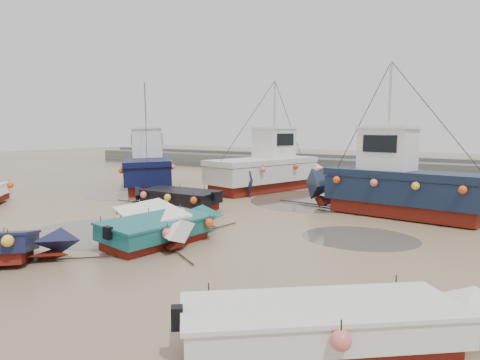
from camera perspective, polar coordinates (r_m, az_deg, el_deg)
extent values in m
plane|color=#9C835F|center=(16.33, -8.36, -6.34)|extent=(120.00, 120.00, 0.00)
cube|color=slate|center=(35.35, 17.24, 1.25)|extent=(60.00, 2.20, 1.20)
cube|color=slate|center=(36.44, 17.89, 2.52)|extent=(60.00, 0.60, 0.25)
ellipsoid|color=black|center=(31.21, 24.38, -0.24)|extent=(0.84, 0.86, 0.51)
ellipsoid|color=black|center=(35.91, 8.74, 1.13)|extent=(0.99, 0.80, 0.58)
ellipsoid|color=black|center=(46.65, -12.37, 2.10)|extent=(0.65, 0.64, 0.43)
ellipsoid|color=black|center=(35.41, 9.70, 0.83)|extent=(0.61, 0.53, 0.32)
ellipsoid|color=black|center=(36.99, 2.28, 1.41)|extent=(1.09, 0.88, 0.72)
ellipsoid|color=black|center=(36.25, 5.09, 1.04)|extent=(0.65, 0.60, 0.37)
ellipsoid|color=black|center=(33.44, 14.41, 0.41)|extent=(0.64, 0.62, 0.48)
ellipsoid|color=black|center=(46.66, -12.18, 2.30)|extent=(1.10, 0.87, 0.86)
cylinder|color=#585146|center=(16.87, -16.51, -6.12)|extent=(5.16, 5.16, 0.01)
cylinder|color=#585146|center=(15.86, 14.40, -6.84)|extent=(3.84, 3.84, 0.01)
cylinder|color=#585146|center=(25.62, -14.60, -1.85)|extent=(3.85, 3.85, 0.01)
cylinder|color=#585146|center=(23.70, 10.01, -2.40)|extent=(6.89, 6.89, 0.01)
cylinder|color=black|center=(27.40, -26.62, -1.75)|extent=(1.46, 1.42, 0.04)
sphere|color=#DF4C14|center=(25.47, -25.93, -0.92)|extent=(0.30, 0.30, 0.30)
pyramid|color=#121633|center=(13.54, -22.64, -5.20)|extent=(1.69, 1.63, 0.90)
cylinder|color=black|center=(13.61, -18.65, -9.07)|extent=(1.38, 1.50, 0.04)
sphere|color=#DF4C14|center=(14.80, -26.95, -5.81)|extent=(0.30, 0.30, 0.30)
sphere|color=#DF4C14|center=(12.88, -26.57, -7.53)|extent=(0.30, 0.30, 0.30)
cube|color=maroon|center=(14.66, -10.18, -7.24)|extent=(1.44, 3.26, 0.30)
cube|color=#15575B|center=(14.57, -10.21, -5.81)|extent=(1.68, 3.50, 0.45)
pyramid|color=#15575B|center=(15.94, -4.72, -3.04)|extent=(1.60, 0.76, 0.90)
cube|color=brown|center=(14.54, -10.22, -5.18)|extent=(1.35, 2.94, 0.10)
cube|color=#15575B|center=(14.52, -10.23, -4.83)|extent=(1.75, 3.58, 0.07)
cube|color=black|center=(13.42, -15.96, -6.25)|extent=(0.23, 0.19, 0.35)
cylinder|color=black|center=(16.77, -2.66, -5.84)|extent=(0.10, 2.00, 0.04)
sphere|color=#DF4C14|center=(14.40, -16.75, -5.70)|extent=(0.30, 0.30, 0.30)
sphere|color=#DF4C14|center=(13.59, -9.04, -6.22)|extent=(0.30, 0.30, 0.30)
sphere|color=#DF4C14|center=(15.52, -11.25, -4.69)|extent=(0.30, 0.30, 0.30)
sphere|color=#DF4C14|center=(14.89, -3.91, -5.05)|extent=(0.30, 0.30, 0.30)
cube|color=maroon|center=(7.93, 9.76, -19.30)|extent=(3.89, 3.75, 0.30)
cube|color=silver|center=(7.78, 9.82, -16.80)|extent=(4.27, 4.13, 0.45)
pyramid|color=silver|center=(8.65, 26.21, -11.79)|extent=(1.66, 1.71, 0.90)
cube|color=brown|center=(7.72, 9.84, -15.68)|extent=(3.55, 3.43, 0.10)
cube|color=silver|center=(7.68, 9.85, -15.05)|extent=(4.39, 4.25, 0.07)
cube|color=black|center=(7.41, -7.68, -16.51)|extent=(0.28, 0.28, 0.35)
sphere|color=#DF4C14|center=(8.33, -3.82, -14.33)|extent=(0.30, 0.30, 0.30)
sphere|color=#DF4C14|center=(6.91, 12.27, -19.00)|extent=(0.30, 0.30, 0.30)
sphere|color=#DF4C14|center=(9.16, 18.52, -12.71)|extent=(0.30, 0.30, 0.30)
cube|color=maroon|center=(21.02, -7.21, -3.06)|extent=(3.40, 1.35, 0.30)
cube|color=black|center=(20.96, -7.23, -2.05)|extent=(3.66, 1.57, 0.45)
pyramid|color=black|center=(22.35, -11.44, -0.44)|extent=(0.77, 1.45, 0.90)
cube|color=brown|center=(20.93, -7.23, -1.61)|extent=(3.07, 1.26, 0.10)
cube|color=black|center=(20.92, -7.24, -1.36)|extent=(3.74, 1.63, 0.07)
cube|color=black|center=(19.77, -3.08, -2.00)|extent=(0.19, 0.23, 0.35)
cylinder|color=black|center=(23.11, -12.98, -2.62)|extent=(2.00, 0.12, 0.04)
sphere|color=#DF4C14|center=(19.40, -5.61, -2.39)|extent=(0.30, 0.30, 0.30)
sphere|color=#DF4C14|center=(21.13, -4.29, -1.66)|extent=(0.30, 0.30, 0.30)
sphere|color=#DF4C14|center=(20.33, -8.75, -2.04)|extent=(0.30, 0.30, 0.30)
sphere|color=#DF4C14|center=(22.03, -7.25, -1.37)|extent=(0.30, 0.30, 0.30)
sphere|color=#DF4C14|center=(21.30, -11.62, -1.71)|extent=(0.30, 0.30, 0.30)
cube|color=maroon|center=(16.12, -10.64, -6.01)|extent=(3.69, 2.91, 0.30)
cube|color=white|center=(16.04, -10.67, -4.70)|extent=(4.03, 3.25, 0.45)
pyramid|color=white|center=(13.89, -8.38, -4.49)|extent=(1.44, 1.82, 0.90)
cube|color=brown|center=(16.01, -10.68, -4.12)|extent=(3.36, 2.67, 0.10)
cube|color=white|center=(16.00, -10.69, -3.81)|extent=(4.14, 3.35, 0.07)
cube|color=black|center=(17.85, -12.27, -3.05)|extent=(0.26, 0.28, 0.35)
cylinder|color=black|center=(13.26, -7.14, -9.18)|extent=(1.77, 1.00, 0.04)
sphere|color=#DF4C14|center=(17.66, -8.87, -3.31)|extent=(0.30, 0.30, 0.30)
sphere|color=#DF4C14|center=(16.28, -14.41, -4.26)|extent=(0.30, 0.30, 0.30)
sphere|color=#DF4C14|center=(15.84, -6.84, -4.39)|extent=(0.30, 0.30, 0.30)
sphere|color=#DF4C14|center=(14.41, -12.90, -5.59)|extent=(0.30, 0.30, 0.30)
cube|color=maroon|center=(27.69, -11.02, -0.60)|extent=(6.04, 5.91, 0.55)
cube|color=black|center=(27.61, -11.05, 0.95)|extent=(6.63, 6.50, 0.95)
pyramid|color=black|center=(31.53, -11.02, 2.88)|extent=(2.71, 2.73, 1.40)
cube|color=brown|center=(27.57, -11.07, 2.01)|extent=(6.45, 6.32, 0.08)
cube|color=black|center=(27.56, -11.08, 2.30)|extent=(6.77, 6.64, 0.30)
cube|color=white|center=(28.44, -11.11, 4.38)|extent=(2.62, 2.61, 1.70)
cube|color=white|center=(28.43, -11.14, 6.22)|extent=(2.83, 2.82, 0.12)
cube|color=black|center=(29.46, -11.10, 4.94)|extent=(1.03, 1.07, 0.68)
cylinder|color=#B7B7B2|center=(28.46, -11.20, 8.95)|extent=(0.10, 0.10, 2.60)
cylinder|color=black|center=(32.78, -10.94, 0.04)|extent=(2.20, 2.11, 0.05)
sphere|color=#E76761|center=(24.92, -14.19, 1.12)|extent=(0.30, 0.30, 0.30)
sphere|color=#E76761|center=(25.97, -8.16, 1.45)|extent=(0.30, 0.30, 0.30)
sphere|color=#E76761|center=(27.08, -13.90, 1.53)|extent=(0.30, 0.30, 0.30)
sphere|color=#E76761|center=(28.14, -8.34, 1.82)|extent=(0.30, 0.30, 0.30)
sphere|color=#E76761|center=(29.26, -13.65, 1.88)|extent=(0.30, 0.30, 0.30)
sphere|color=#E76761|center=(30.32, -8.50, 2.14)|extent=(0.30, 0.30, 0.30)
cube|color=maroon|center=(26.60, 2.75, -0.77)|extent=(3.12, 6.69, 0.55)
cube|color=silver|center=(26.51, 2.76, 0.84)|extent=(3.55, 7.21, 0.95)
pyramid|color=silver|center=(29.50, 8.09, 2.71)|extent=(2.58, 1.82, 1.40)
cube|color=brown|center=(26.47, 2.76, 1.95)|extent=(3.43, 7.04, 0.08)
cube|color=silver|center=(26.46, 2.76, 2.25)|extent=(3.62, 7.38, 0.30)
cube|color=white|center=(27.10, 4.14, 4.39)|extent=(1.98, 2.26, 1.70)
cube|color=white|center=(27.09, 4.16, 6.32)|extent=(2.14, 2.44, 0.12)
cube|color=black|center=(27.86, 5.55, 4.96)|extent=(1.39, 0.30, 0.68)
cylinder|color=#B7B7B2|center=(27.12, 4.18, 9.19)|extent=(0.10, 0.10, 2.60)
cylinder|color=black|center=(30.54, 9.33, -0.39)|extent=(0.58, 2.96, 0.05)
sphere|color=#E76761|center=(25.53, -3.60, 1.42)|extent=(0.30, 0.30, 0.30)
sphere|color=#E76761|center=(24.60, 2.79, 1.24)|extent=(0.30, 0.30, 0.30)
sphere|color=#E76761|center=(27.39, 0.77, 1.77)|extent=(0.30, 0.30, 0.30)
sphere|color=#E76761|center=(26.66, 6.82, 1.60)|extent=(0.30, 0.30, 0.30)
sphere|color=#E76761|center=(29.38, 4.57, 2.06)|extent=(0.30, 0.30, 0.30)
cube|color=maroon|center=(20.04, 19.48, -3.48)|extent=(5.90, 2.39, 0.55)
cube|color=#111C32|center=(19.93, 19.56, -1.35)|extent=(6.35, 2.77, 0.95)
pyramid|color=#111C32|center=(21.42, 10.52, 1.30)|extent=(1.61, 2.35, 1.40)
cube|color=brown|center=(19.87, 19.62, 0.12)|extent=(6.20, 2.66, 0.08)
cube|color=#111C32|center=(19.85, 19.63, 0.52)|extent=(6.49, 2.82, 0.30)
cube|color=white|center=(20.10, 17.49, 3.44)|extent=(2.13, 1.73, 1.70)
cube|color=white|center=(20.08, 17.58, 6.03)|extent=(2.30, 1.87, 0.12)
cube|color=black|center=(20.51, 14.89, 4.28)|extent=(0.17, 1.33, 0.68)
cylinder|color=#B7B7B2|center=(20.13, 17.71, 9.90)|extent=(0.10, 0.10, 2.60)
cylinder|color=black|center=(22.18, 8.04, -2.89)|extent=(2.99, 0.31, 0.05)
sphere|color=#E76761|center=(17.96, 25.49, -1.28)|extent=(0.30, 0.30, 0.30)
sphere|color=#E76761|center=(20.55, 25.11, -0.37)|extent=(0.30, 0.30, 0.30)
sphere|color=#E76761|center=(18.45, 20.58, -0.87)|extent=(0.30, 0.30, 0.30)
sphere|color=#E76761|center=(21.04, 20.82, -0.04)|extent=(0.30, 0.30, 0.30)
sphere|color=#E76761|center=(19.06, 15.96, -0.49)|extent=(0.30, 0.30, 0.30)
sphere|color=#E76761|center=(21.65, 16.74, 0.28)|extent=(0.30, 0.30, 0.30)
sphere|color=#E76761|center=(19.80, 11.65, -0.13)|extent=(0.30, 0.30, 0.30)
imported|color=#1B213E|center=(24.34, 0.92, -2.08)|extent=(0.64, 0.43, 1.72)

